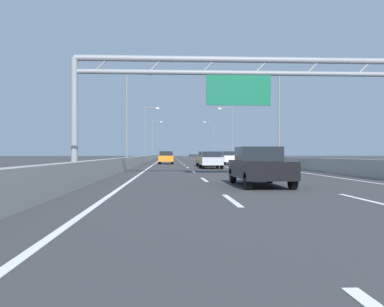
# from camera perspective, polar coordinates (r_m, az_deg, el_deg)

# --- Properties ---
(ground_plane) EXTENTS (260.00, 260.00, 0.00)m
(ground_plane) POSITION_cam_1_polar(r_m,az_deg,el_deg) (98.96, -1.06, -0.73)
(ground_plane) COLOR #38383A
(lane_dash_left_1) EXTENTS (0.16, 3.00, 0.01)m
(lane_dash_left_1) POSITION_cam_1_polar(r_m,az_deg,el_deg) (11.58, 5.30, -6.21)
(lane_dash_left_1) COLOR white
(lane_dash_left_1) RESTS_ON ground_plane
(lane_dash_left_2) EXTENTS (0.16, 3.00, 0.01)m
(lane_dash_left_2) POSITION_cam_1_polar(r_m,az_deg,el_deg) (20.49, 1.63, -3.51)
(lane_dash_left_2) COLOR white
(lane_dash_left_2) RESTS_ON ground_plane
(lane_dash_left_3) EXTENTS (0.16, 3.00, 0.01)m
(lane_dash_left_3) POSITION_cam_1_polar(r_m,az_deg,el_deg) (29.46, 0.19, -2.44)
(lane_dash_left_3) COLOR white
(lane_dash_left_3) RESTS_ON ground_plane
(lane_dash_left_4) EXTENTS (0.16, 3.00, 0.01)m
(lane_dash_left_4) POSITION_cam_1_polar(r_m,az_deg,el_deg) (38.44, -0.57, -1.87)
(lane_dash_left_4) COLOR white
(lane_dash_left_4) RESTS_ON ground_plane
(lane_dash_left_5) EXTENTS (0.16, 3.00, 0.01)m
(lane_dash_left_5) POSITION_cam_1_polar(r_m,az_deg,el_deg) (47.43, -1.05, -1.51)
(lane_dash_left_5) COLOR white
(lane_dash_left_5) RESTS_ON ground_plane
(lane_dash_left_6) EXTENTS (0.16, 3.00, 0.01)m
(lane_dash_left_6) POSITION_cam_1_polar(r_m,az_deg,el_deg) (56.43, -1.37, -1.27)
(lane_dash_left_6) COLOR white
(lane_dash_left_6) RESTS_ON ground_plane
(lane_dash_left_7) EXTENTS (0.16, 3.00, 0.01)m
(lane_dash_left_7) POSITION_cam_1_polar(r_m,az_deg,el_deg) (65.42, -1.60, -1.10)
(lane_dash_left_7) COLOR white
(lane_dash_left_7) RESTS_ON ground_plane
(lane_dash_left_8) EXTENTS (0.16, 3.00, 0.01)m
(lane_dash_left_8) POSITION_cam_1_polar(r_m,az_deg,el_deg) (74.42, -1.78, -0.96)
(lane_dash_left_8) COLOR white
(lane_dash_left_8) RESTS_ON ground_plane
(lane_dash_left_9) EXTENTS (0.16, 3.00, 0.01)m
(lane_dash_left_9) POSITION_cam_1_polar(r_m,az_deg,el_deg) (83.41, -1.92, -0.86)
(lane_dash_left_9) COLOR white
(lane_dash_left_9) RESTS_ON ground_plane
(lane_dash_left_10) EXTENTS (0.16, 3.00, 0.01)m
(lane_dash_left_10) POSITION_cam_1_polar(r_m,az_deg,el_deg) (92.41, -2.03, -0.78)
(lane_dash_left_10) COLOR white
(lane_dash_left_10) RESTS_ON ground_plane
(lane_dash_left_11) EXTENTS (0.16, 3.00, 0.01)m
(lane_dash_left_11) POSITION_cam_1_polar(r_m,az_deg,el_deg) (101.41, -2.12, -0.71)
(lane_dash_left_11) COLOR white
(lane_dash_left_11) RESTS_ON ground_plane
(lane_dash_left_12) EXTENTS (0.16, 3.00, 0.01)m
(lane_dash_left_12) POSITION_cam_1_polar(r_m,az_deg,el_deg) (110.41, -2.20, -0.65)
(lane_dash_left_12) COLOR white
(lane_dash_left_12) RESTS_ON ground_plane
(lane_dash_left_13) EXTENTS (0.16, 3.00, 0.01)m
(lane_dash_left_13) POSITION_cam_1_polar(r_m,az_deg,el_deg) (119.41, -2.27, -0.60)
(lane_dash_left_13) COLOR white
(lane_dash_left_13) RESTS_ON ground_plane
(lane_dash_left_14) EXTENTS (0.16, 3.00, 0.01)m
(lane_dash_left_14) POSITION_cam_1_polar(r_m,az_deg,el_deg) (128.40, -2.32, -0.56)
(lane_dash_left_14) COLOR white
(lane_dash_left_14) RESTS_ON ground_plane
(lane_dash_left_15) EXTENTS (0.16, 3.00, 0.01)m
(lane_dash_left_15) POSITION_cam_1_polar(r_m,az_deg,el_deg) (137.40, -2.37, -0.52)
(lane_dash_left_15) COLOR white
(lane_dash_left_15) RESTS_ON ground_plane
(lane_dash_left_16) EXTENTS (0.16, 3.00, 0.01)m
(lane_dash_left_16) POSITION_cam_1_polar(r_m,az_deg,el_deg) (146.40, -2.41, -0.49)
(lane_dash_left_16) COLOR white
(lane_dash_left_16) RESTS_ON ground_plane
(lane_dash_left_17) EXTENTS (0.16, 3.00, 0.01)m
(lane_dash_left_17) POSITION_cam_1_polar(r_m,az_deg,el_deg) (155.40, -2.45, -0.46)
(lane_dash_left_17) COLOR white
(lane_dash_left_17) RESTS_ON ground_plane
(lane_dash_right_1) EXTENTS (0.16, 3.00, 0.01)m
(lane_dash_right_1) POSITION_cam_1_polar(r_m,az_deg,el_deg) (12.61, 21.79, -5.70)
(lane_dash_right_1) COLOR white
(lane_dash_right_1) RESTS_ON ground_plane
(lane_dash_right_2) EXTENTS (0.16, 3.00, 0.01)m
(lane_dash_right_2) POSITION_cam_1_polar(r_m,az_deg,el_deg) (21.10, 11.44, -3.41)
(lane_dash_right_2) COLOR white
(lane_dash_right_2) RESTS_ON ground_plane
(lane_dash_right_3) EXTENTS (0.16, 3.00, 0.01)m
(lane_dash_right_3) POSITION_cam_1_polar(r_m,az_deg,el_deg) (29.88, 7.11, -2.40)
(lane_dash_right_3) COLOR white
(lane_dash_right_3) RESTS_ON ground_plane
(lane_dash_right_4) EXTENTS (0.16, 3.00, 0.01)m
(lane_dash_right_4) POSITION_cam_1_polar(r_m,az_deg,el_deg) (38.77, 4.75, -1.85)
(lane_dash_right_4) COLOR white
(lane_dash_right_4) RESTS_ON ground_plane
(lane_dash_right_5) EXTENTS (0.16, 3.00, 0.01)m
(lane_dash_right_5) POSITION_cam_1_polar(r_m,az_deg,el_deg) (47.70, 3.28, -1.51)
(lane_dash_right_5) COLOR white
(lane_dash_right_5) RESTS_ON ground_plane
(lane_dash_right_6) EXTENTS (0.16, 3.00, 0.01)m
(lane_dash_right_6) POSITION_cam_1_polar(r_m,az_deg,el_deg) (56.65, 2.27, -1.27)
(lane_dash_right_6) COLOR white
(lane_dash_right_6) RESTS_ON ground_plane
(lane_dash_right_7) EXTENTS (0.16, 3.00, 0.01)m
(lane_dash_right_7) POSITION_cam_1_polar(r_m,az_deg,el_deg) (65.61, 1.54, -1.09)
(lane_dash_right_7) COLOR white
(lane_dash_right_7) RESTS_ON ground_plane
(lane_dash_right_8) EXTENTS (0.16, 3.00, 0.01)m
(lane_dash_right_8) POSITION_cam_1_polar(r_m,az_deg,el_deg) (74.58, 0.99, -0.96)
(lane_dash_right_8) COLOR white
(lane_dash_right_8) RESTS_ON ground_plane
(lane_dash_right_9) EXTENTS (0.16, 3.00, 0.01)m
(lane_dash_right_9) POSITION_cam_1_polar(r_m,az_deg,el_deg) (83.56, 0.55, -0.86)
(lane_dash_right_9) COLOR white
(lane_dash_right_9) RESTS_ON ground_plane
(lane_dash_right_10) EXTENTS (0.16, 3.00, 0.01)m
(lane_dash_right_10) POSITION_cam_1_polar(r_m,az_deg,el_deg) (92.55, 0.20, -0.78)
(lane_dash_right_10) COLOR white
(lane_dash_right_10) RESTS_ON ground_plane
(lane_dash_right_11) EXTENTS (0.16, 3.00, 0.01)m
(lane_dash_right_11) POSITION_cam_1_polar(r_m,az_deg,el_deg) (101.53, -0.09, -0.71)
(lane_dash_right_11) COLOR white
(lane_dash_right_11) RESTS_ON ground_plane
(lane_dash_right_12) EXTENTS (0.16, 3.00, 0.01)m
(lane_dash_right_12) POSITION_cam_1_polar(r_m,az_deg,el_deg) (110.52, -0.33, -0.65)
(lane_dash_right_12) COLOR white
(lane_dash_right_12) RESTS_ON ground_plane
(lane_dash_right_13) EXTENTS (0.16, 3.00, 0.01)m
(lane_dash_right_13) POSITION_cam_1_polar(r_m,az_deg,el_deg) (119.51, -0.54, -0.60)
(lane_dash_right_13) COLOR white
(lane_dash_right_13) RESTS_ON ground_plane
(lane_dash_right_14) EXTENTS (0.16, 3.00, 0.01)m
(lane_dash_right_14) POSITION_cam_1_polar(r_m,az_deg,el_deg) (128.50, -0.72, -0.56)
(lane_dash_right_14) COLOR white
(lane_dash_right_14) RESTS_ON ground_plane
(lane_dash_right_15) EXTENTS (0.16, 3.00, 0.01)m
(lane_dash_right_15) POSITION_cam_1_polar(r_m,az_deg,el_deg) (137.49, -0.87, -0.52)
(lane_dash_right_15) COLOR white
(lane_dash_right_15) RESTS_ON ground_plane
(lane_dash_right_16) EXTENTS (0.16, 3.00, 0.01)m
(lane_dash_right_16) POSITION_cam_1_polar(r_m,az_deg,el_deg) (146.49, -1.01, -0.49)
(lane_dash_right_16) COLOR white
(lane_dash_right_16) RESTS_ON ground_plane
(lane_dash_right_17) EXTENTS (0.16, 3.00, 0.01)m
(lane_dash_right_17) POSITION_cam_1_polar(r_m,az_deg,el_deg) (155.48, -1.13, -0.46)
(lane_dash_right_17) COLOR white
(lane_dash_right_17) RESTS_ON ground_plane
(edge_line_left) EXTENTS (0.16, 176.00, 0.01)m
(edge_line_left) POSITION_cam_1_polar(r_m,az_deg,el_deg) (86.91, -4.24, -0.83)
(edge_line_left) COLOR white
(edge_line_left) RESTS_ON ground_plane
(edge_line_right) EXTENTS (0.16, 176.00, 0.01)m
(edge_line_right) POSITION_cam_1_polar(r_m,az_deg,el_deg) (87.33, 2.66, -0.82)
(edge_line_right) COLOR white
(edge_line_right) RESTS_ON ground_plane
(barrier_left) EXTENTS (0.45, 220.00, 0.95)m
(barrier_left) POSITION_cam_1_polar(r_m,az_deg,el_deg) (108.94, -4.87, -0.41)
(barrier_left) COLOR #9E9E99
(barrier_left) RESTS_ON ground_plane
(barrier_right) EXTENTS (0.45, 220.00, 0.95)m
(barrier_right) POSITION_cam_1_polar(r_m,az_deg,el_deg) (109.38, 2.37, -0.41)
(barrier_right) COLOR #9E9E99
(barrier_right) RESTS_ON ground_plane
(sign_gantry) EXTENTS (17.07, 0.36, 6.36)m
(sign_gantry) POSITION_cam_1_polar(r_m,az_deg,el_deg) (22.86, 5.85, 9.09)
(sign_gantry) COLOR gray
(sign_gantry) RESTS_ON ground_plane
(streetlamp_left_mid) EXTENTS (2.58, 0.28, 9.50)m
(streetlamp_left_mid) POSITION_cam_1_polar(r_m,az_deg,el_deg) (43.30, -8.38, 5.49)
(streetlamp_left_mid) COLOR slate
(streetlamp_left_mid) RESTS_ON ground_plane
(streetlamp_right_mid) EXTENTS (2.58, 0.28, 9.50)m
(streetlamp_right_mid) POSITION_cam_1_polar(r_m,az_deg,el_deg) (44.48, 11.23, 5.34)
(streetlamp_right_mid) COLOR slate
(streetlamp_right_mid) RESTS_ON ground_plane
(streetlamp_left_far) EXTENTS (2.58, 0.28, 9.50)m
(streetlamp_left_far) POSITION_cam_1_polar(r_m,az_deg,el_deg) (75.67, -6.10, 3.14)
(streetlamp_left_far) COLOR slate
(streetlamp_left_far) RESTS_ON ground_plane
(streetlamp_right_far) EXTENTS (2.58, 0.28, 9.50)m
(streetlamp_right_far) POSITION_cam_1_polar(r_m,az_deg,el_deg) (76.35, 5.18, 3.11)
(streetlamp_right_far) COLOR slate
(streetlamp_right_far) RESTS_ON ground_plane
(streetlamp_left_distant) EXTENTS (2.58, 0.28, 9.50)m
(streetlamp_left_distant) POSITION_cam_1_polar(r_m,az_deg,el_deg) (108.14, -5.19, 2.19)
(streetlamp_left_distant) COLOR slate
(streetlamp_left_distant) RESTS_ON ground_plane
(streetlamp_right_distant) EXTENTS (2.58, 0.28, 9.50)m
(streetlamp_right_distant) POSITION_cam_1_polar(r_m,az_deg,el_deg) (108.62, 2.71, 2.18)
(streetlamp_right_distant) COLOR slate
(streetlamp_right_distant) RESTS_ON ground_plane
(orange_car) EXTENTS (1.72, 4.59, 1.52)m
(orange_car) POSITION_cam_1_polar(r_m,az_deg,el_deg) (51.20, -3.48, -0.55)
(orange_car) COLOR orange
(orange_car) RESTS_ON ground_plane
(silver_car) EXTENTS (1.71, 4.13, 1.43)m
(silver_car) POSITION_cam_1_polar(r_m,az_deg,el_deg) (35.77, 2.51, -0.84)
(silver_car) COLOR #A8ADB2
(silver_car) RESTS_ON ground_plane
(black_car) EXTENTS (1.80, 4.57, 1.52)m
(black_car) POSITION_cam_1_polar(r_m,az_deg,el_deg) (16.83, 8.98, -1.69)
(black_car) COLOR black
(black_car) RESTS_ON ground_plane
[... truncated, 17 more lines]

